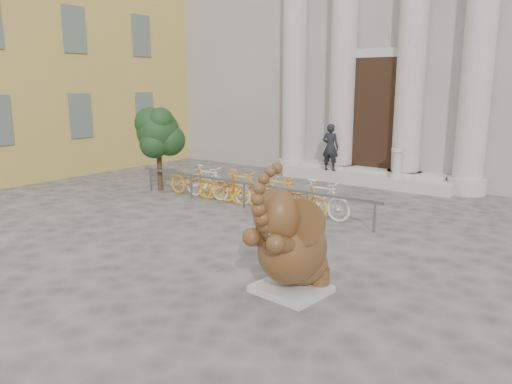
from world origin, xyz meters
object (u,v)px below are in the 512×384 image
Objects in this scene: tree at (158,133)px; pedestrian at (330,147)px; elephant_statue at (290,246)px; bike_rack at (249,189)px.

pedestrian is (3.50, 4.72, -0.66)m from tree.
tree is at bearing 156.86° from elephant_statue.
elephant_statue is at bearing 108.14° from pedestrian.
pedestrian is at bearing 120.65° from elephant_statue.
tree is at bearing -179.34° from bike_rack.
bike_rack is at bearing 83.69° from pedestrian.
tree is (-7.68, 4.20, 1.05)m from elephant_statue.
bike_rack is 3.03× the size of tree.
pedestrian is (-0.05, 4.68, 0.68)m from bike_rack.
tree reaches higher than elephant_statue.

